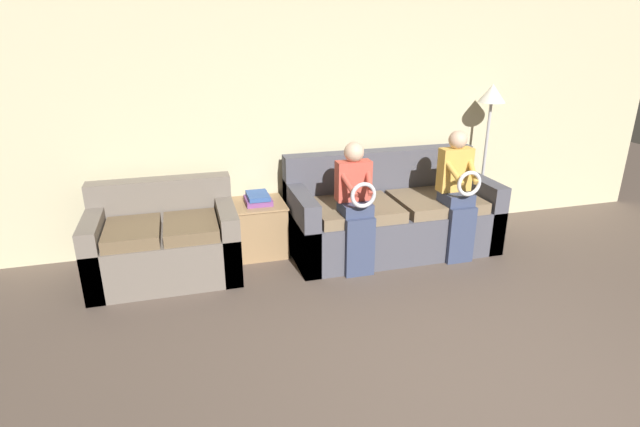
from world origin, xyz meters
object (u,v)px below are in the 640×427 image
object	(u,v)px
child_left_seated	(356,203)
book_stack	(258,199)
couch_main	(390,216)
child_right_seated	(458,191)
side_shelf	(260,227)
floor_lamp	(490,111)
couch_side	(164,243)

from	to	relation	value
child_left_seated	book_stack	xyz separation A→B (m)	(-0.81, 0.63, -0.09)
couch_main	book_stack	xyz separation A→B (m)	(-1.33, 0.23, 0.24)
child_right_seated	side_shelf	bearing A→B (deg)	161.07
couch_main	floor_lamp	distance (m)	1.61
couch_side	child_left_seated	world-z (taller)	child_left_seated
child_left_seated	side_shelf	bearing A→B (deg)	141.55
child_left_seated	floor_lamp	distance (m)	1.99
side_shelf	book_stack	size ratio (longest dim) A/B	1.79
child_left_seated	book_stack	size ratio (longest dim) A/B	4.05
child_right_seated	floor_lamp	distance (m)	1.16
book_stack	child_left_seated	bearing A→B (deg)	-37.75
child_left_seated	floor_lamp	size ratio (longest dim) A/B	0.75
couch_side	floor_lamp	bearing A→B (deg)	4.47
book_stack	child_right_seated	bearing A→B (deg)	-18.60
child_left_seated	side_shelf	xyz separation A→B (m)	(-0.80, 0.64, -0.40)
couch_main	couch_side	bearing A→B (deg)	-179.74
floor_lamp	book_stack	bearing A→B (deg)	-179.28
book_stack	floor_lamp	xyz separation A→B (m)	(2.57, 0.03, 0.76)
child_right_seated	floor_lamp	world-z (taller)	floor_lamp
couch_main	side_shelf	size ratio (longest dim) A/B	3.87
couch_main	side_shelf	distance (m)	1.35
couch_side	child_left_seated	bearing A→B (deg)	-12.60
couch_side	side_shelf	world-z (taller)	couch_side
child_left_seated	floor_lamp	world-z (taller)	floor_lamp
child_left_seated	floor_lamp	xyz separation A→B (m)	(1.76, 0.66, 0.67)
couch_side	floor_lamp	world-z (taller)	floor_lamp
child_left_seated	couch_side	bearing A→B (deg)	167.40
couch_main	book_stack	size ratio (longest dim) A/B	6.91
couch_side	child_left_seated	distance (m)	1.81
child_left_seated	child_right_seated	xyz separation A→B (m)	(1.05, 0.00, 0.02)
child_left_seated	book_stack	bearing A→B (deg)	142.25
couch_main	side_shelf	xyz separation A→B (m)	(-1.33, 0.24, -0.07)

